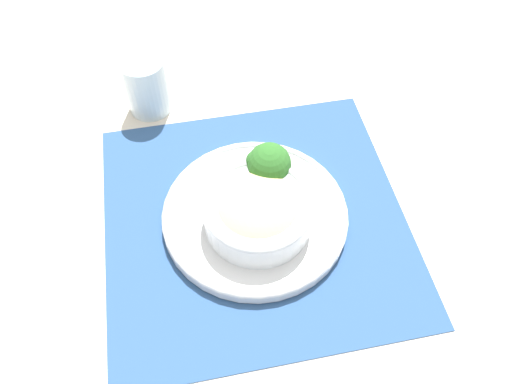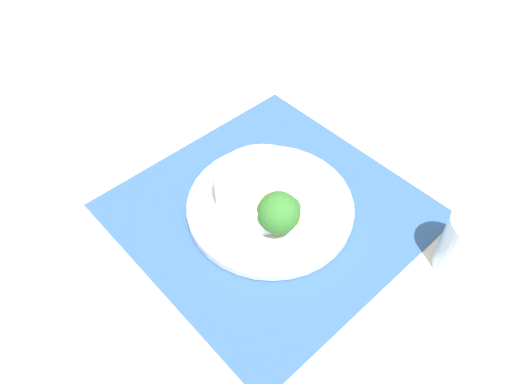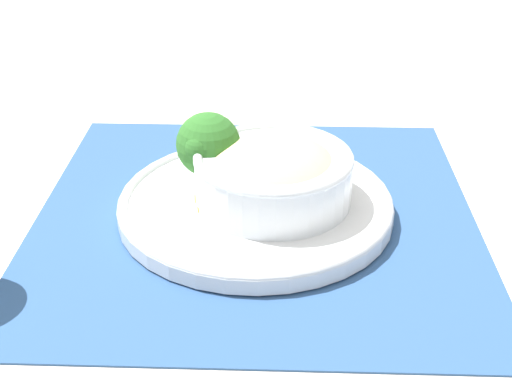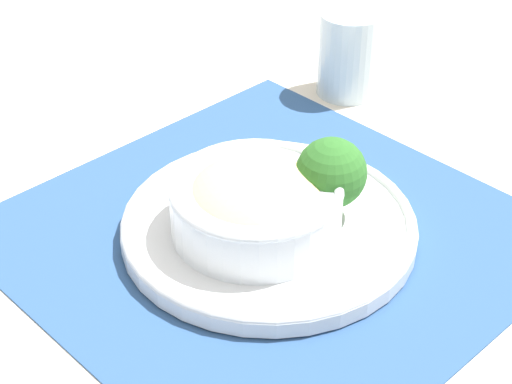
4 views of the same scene
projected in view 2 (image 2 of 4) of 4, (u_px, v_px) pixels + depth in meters
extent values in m
plane|color=beige|center=(270.00, 211.00, 0.89)|extent=(4.00, 4.00, 0.00)
cube|color=#2D5184|center=(270.00, 210.00, 0.89)|extent=(0.50, 0.49, 0.00)
cylinder|color=silver|center=(270.00, 207.00, 0.88)|extent=(0.29, 0.29, 0.02)
torus|color=silver|center=(270.00, 204.00, 0.87)|extent=(0.29, 0.29, 0.01)
cylinder|color=silver|center=(264.00, 188.00, 0.86)|extent=(0.17, 0.17, 0.05)
torus|color=silver|center=(264.00, 178.00, 0.84)|extent=(0.17, 0.17, 0.01)
ellipsoid|color=beige|center=(264.00, 183.00, 0.85)|extent=(0.14, 0.14, 0.06)
cylinder|color=#84AD5B|center=(278.00, 227.00, 0.82)|extent=(0.02, 0.02, 0.02)
sphere|color=#2D6B28|center=(279.00, 213.00, 0.80)|extent=(0.07, 0.07, 0.07)
sphere|color=#2D6B28|center=(291.00, 207.00, 0.80)|extent=(0.03, 0.03, 0.03)
sphere|color=#2D6B28|center=(268.00, 215.00, 0.79)|extent=(0.03, 0.03, 0.03)
cylinder|color=orange|center=(292.00, 216.00, 0.85)|extent=(0.04, 0.04, 0.01)
cylinder|color=orange|center=(296.00, 210.00, 0.86)|extent=(0.04, 0.04, 0.01)
cylinder|color=orange|center=(297.00, 202.00, 0.87)|extent=(0.04, 0.04, 0.01)
cylinder|color=silver|center=(466.00, 245.00, 0.77)|extent=(0.08, 0.08, 0.11)
cylinder|color=silver|center=(463.00, 252.00, 0.79)|extent=(0.07, 0.07, 0.07)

